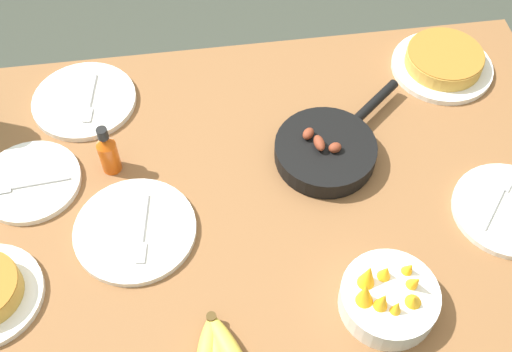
% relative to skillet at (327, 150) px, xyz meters
% --- Properties ---
extents(ground_plane, '(14.00, 14.00, 0.00)m').
position_rel_skillet_xyz_m(ground_plane, '(-0.18, -0.05, -0.75)').
color(ground_plane, '#383D33').
extents(dining_table, '(1.56, 0.94, 0.72)m').
position_rel_skillet_xyz_m(dining_table, '(-0.18, -0.05, -0.12)').
color(dining_table, brown).
rests_on(dining_table, ground_plane).
extents(skillet, '(0.34, 0.31, 0.08)m').
position_rel_skillet_xyz_m(skillet, '(0.00, 0.00, 0.00)').
color(skillet, black).
rests_on(skillet, dining_table).
extents(frittata_plate_side, '(0.26, 0.26, 0.06)m').
position_rel_skillet_xyz_m(frittata_plate_side, '(0.36, 0.25, -0.00)').
color(frittata_plate_side, silver).
rests_on(frittata_plate_side, dining_table).
extents(empty_plate_near_front, '(0.26, 0.26, 0.02)m').
position_rel_skillet_xyz_m(empty_plate_near_front, '(-0.57, 0.26, -0.02)').
color(empty_plate_near_front, silver).
rests_on(empty_plate_near_front, dining_table).
extents(empty_plate_far_left, '(0.27, 0.27, 0.02)m').
position_rel_skillet_xyz_m(empty_plate_far_left, '(-0.46, -0.15, -0.02)').
color(empty_plate_far_left, silver).
rests_on(empty_plate_far_left, dining_table).
extents(empty_plate_far_right, '(0.25, 0.25, 0.02)m').
position_rel_skillet_xyz_m(empty_plate_far_right, '(0.37, -0.21, -0.02)').
color(empty_plate_far_right, silver).
rests_on(empty_plate_far_right, dining_table).
extents(empty_plate_mid_edge, '(0.23, 0.23, 0.02)m').
position_rel_skillet_xyz_m(empty_plate_mid_edge, '(-0.69, 0.02, -0.02)').
color(empty_plate_mid_edge, silver).
rests_on(empty_plate_mid_edge, dining_table).
extents(fruit_bowl_mango, '(0.20, 0.20, 0.11)m').
position_rel_skillet_xyz_m(fruit_bowl_mango, '(0.04, -0.39, 0.01)').
color(fruit_bowl_mango, silver).
rests_on(fruit_bowl_mango, dining_table).
extents(hot_sauce_bottle, '(0.04, 0.04, 0.14)m').
position_rel_skillet_xyz_m(hot_sauce_bottle, '(-0.50, 0.04, 0.03)').
color(hot_sauce_bottle, '#C64C0F').
rests_on(hot_sauce_bottle, dining_table).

